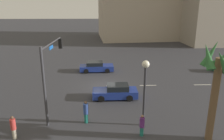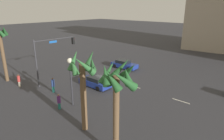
{
  "view_description": "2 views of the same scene",
  "coord_description": "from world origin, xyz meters",
  "px_view_note": "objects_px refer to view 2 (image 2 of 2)",
  "views": [
    {
      "loc": [
        -0.15,
        23.95,
        9.23
      ],
      "look_at": [
        -0.91,
        -0.53,
        1.75
      ],
      "focal_mm": 35.6,
      "sensor_mm": 36.0,
      "label": 1
    },
    {
      "loc": [
        -18.82,
        20.06,
        10.1
      ],
      "look_at": [
        -1.23,
        0.13,
        1.54
      ],
      "focal_mm": 31.4,
      "sensor_mm": 36.0,
      "label": 2
    }
  ],
  "objects_px": {
    "streetlamp": "(71,72)",
    "palm_tree_1": "(83,76)",
    "car_1": "(95,82)",
    "palm_tree_2": "(1,41)",
    "pedestrian_1": "(59,101)",
    "palm_tree_0": "(118,85)",
    "car_2": "(124,64)",
    "pedestrian_2": "(53,85)",
    "pedestrian_0": "(19,80)",
    "traffic_signal": "(51,52)"
  },
  "relations": [
    {
      "from": "streetlamp",
      "to": "pedestrian_2",
      "type": "bearing_deg",
      "value": -6.53
    },
    {
      "from": "pedestrian_2",
      "to": "palm_tree_0",
      "type": "xyz_separation_m",
      "value": [
        -13.0,
        3.2,
        4.45
      ]
    },
    {
      "from": "traffic_signal",
      "to": "palm_tree_2",
      "type": "bearing_deg",
      "value": 36.09
    },
    {
      "from": "car_1",
      "to": "pedestrian_2",
      "type": "height_order",
      "value": "pedestrian_2"
    },
    {
      "from": "car_1",
      "to": "palm_tree_2",
      "type": "height_order",
      "value": "palm_tree_2"
    },
    {
      "from": "car_2",
      "to": "palm_tree_0",
      "type": "height_order",
      "value": "palm_tree_0"
    },
    {
      "from": "pedestrian_2",
      "to": "car_1",
      "type": "bearing_deg",
      "value": -118.6
    },
    {
      "from": "car_2",
      "to": "pedestrian_2",
      "type": "distance_m",
      "value": 13.8
    },
    {
      "from": "streetlamp",
      "to": "pedestrian_1",
      "type": "distance_m",
      "value": 3.23
    },
    {
      "from": "car_2",
      "to": "pedestrian_1",
      "type": "bearing_deg",
      "value": 103.7
    },
    {
      "from": "car_2",
      "to": "palm_tree_2",
      "type": "bearing_deg",
      "value": 61.37
    },
    {
      "from": "pedestrian_1",
      "to": "pedestrian_2",
      "type": "bearing_deg",
      "value": -25.28
    },
    {
      "from": "pedestrian_0",
      "to": "palm_tree_2",
      "type": "height_order",
      "value": "palm_tree_2"
    },
    {
      "from": "car_1",
      "to": "palm_tree_1",
      "type": "bearing_deg",
      "value": 131.16
    },
    {
      "from": "streetlamp",
      "to": "palm_tree_0",
      "type": "relative_size",
      "value": 0.74
    },
    {
      "from": "car_2",
      "to": "traffic_signal",
      "type": "height_order",
      "value": "traffic_signal"
    },
    {
      "from": "traffic_signal",
      "to": "pedestrian_0",
      "type": "bearing_deg",
      "value": 62.83
    },
    {
      "from": "pedestrian_2",
      "to": "palm_tree_2",
      "type": "relative_size",
      "value": 0.24
    },
    {
      "from": "traffic_signal",
      "to": "streetlamp",
      "type": "relative_size",
      "value": 1.19
    },
    {
      "from": "car_1",
      "to": "pedestrian_2",
      "type": "xyz_separation_m",
      "value": [
        2.56,
        4.7,
        0.32
      ]
    },
    {
      "from": "car_2",
      "to": "pedestrian_0",
      "type": "relative_size",
      "value": 2.68
    },
    {
      "from": "traffic_signal",
      "to": "palm_tree_0",
      "type": "distance_m",
      "value": 16.72
    },
    {
      "from": "palm_tree_0",
      "to": "palm_tree_1",
      "type": "relative_size",
      "value": 1.02
    },
    {
      "from": "pedestrian_2",
      "to": "palm_tree_1",
      "type": "xyz_separation_m",
      "value": [
        -8.83,
        2.47,
        3.89
      ]
    },
    {
      "from": "traffic_signal",
      "to": "streetlamp",
      "type": "xyz_separation_m",
      "value": [
        -7.39,
        2.34,
        -0.56
      ]
    },
    {
      "from": "streetlamp",
      "to": "pedestrian_2",
      "type": "distance_m",
      "value": 5.29
    },
    {
      "from": "pedestrian_2",
      "to": "palm_tree_0",
      "type": "bearing_deg",
      "value": 166.16
    },
    {
      "from": "car_1",
      "to": "pedestrian_2",
      "type": "bearing_deg",
      "value": 61.4
    },
    {
      "from": "streetlamp",
      "to": "car_1",
      "type": "bearing_deg",
      "value": -69.74
    },
    {
      "from": "palm_tree_0",
      "to": "car_1",
      "type": "bearing_deg",
      "value": -37.12
    },
    {
      "from": "streetlamp",
      "to": "pedestrian_1",
      "type": "height_order",
      "value": "streetlamp"
    },
    {
      "from": "traffic_signal",
      "to": "pedestrian_1",
      "type": "distance_m",
      "value": 8.71
    },
    {
      "from": "pedestrian_0",
      "to": "palm_tree_0",
      "type": "bearing_deg",
      "value": 176.22
    },
    {
      "from": "streetlamp",
      "to": "palm_tree_2",
      "type": "height_order",
      "value": "palm_tree_2"
    },
    {
      "from": "car_1",
      "to": "palm_tree_2",
      "type": "relative_size",
      "value": 0.57
    },
    {
      "from": "palm_tree_1",
      "to": "palm_tree_2",
      "type": "bearing_deg",
      "value": -0.94
    },
    {
      "from": "car_2",
      "to": "traffic_signal",
      "type": "bearing_deg",
      "value": 74.98
    },
    {
      "from": "traffic_signal",
      "to": "pedestrian_0",
      "type": "height_order",
      "value": "traffic_signal"
    },
    {
      "from": "car_1",
      "to": "pedestrian_2",
      "type": "relative_size",
      "value": 2.38
    },
    {
      "from": "car_1",
      "to": "traffic_signal",
      "type": "xyz_separation_m",
      "value": [
        5.47,
        2.87,
        3.64
      ]
    },
    {
      "from": "palm_tree_0",
      "to": "pedestrian_0",
      "type": "bearing_deg",
      "value": -3.78
    },
    {
      "from": "pedestrian_0",
      "to": "palm_tree_2",
      "type": "relative_size",
      "value": 0.22
    },
    {
      "from": "pedestrian_0",
      "to": "palm_tree_0",
      "type": "xyz_separation_m",
      "value": [
        -17.88,
        1.18,
        4.52
      ]
    },
    {
      "from": "pedestrian_2",
      "to": "car_2",
      "type": "bearing_deg",
      "value": -91.25
    },
    {
      "from": "car_1",
      "to": "palm_tree_1",
      "type": "height_order",
      "value": "palm_tree_1"
    },
    {
      "from": "car_2",
      "to": "pedestrian_2",
      "type": "height_order",
      "value": "pedestrian_2"
    },
    {
      "from": "streetlamp",
      "to": "pedestrian_0",
      "type": "bearing_deg",
      "value": 9.13
    },
    {
      "from": "traffic_signal",
      "to": "pedestrian_0",
      "type": "xyz_separation_m",
      "value": [
        1.98,
        3.85,
        -3.39
      ]
    },
    {
      "from": "palm_tree_2",
      "to": "pedestrian_1",
      "type": "bearing_deg",
      "value": -178.95
    },
    {
      "from": "streetlamp",
      "to": "palm_tree_1",
      "type": "relative_size",
      "value": 0.76
    }
  ]
}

